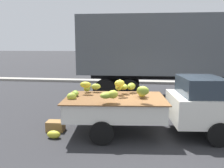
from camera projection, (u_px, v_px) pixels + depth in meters
ground at (158, 131)px, 6.90m from camera, size 220.00×220.00×0.00m
curb_strip at (149, 82)px, 15.75m from camera, size 80.00×0.80×0.16m
pickup_truck at (184, 105)px, 6.53m from camera, size 5.27×2.26×1.70m
semi_trailer at (204, 47)px, 10.73m from camera, size 12.09×3.07×3.95m
fallen_banana_bunch_near_tailgate at (54, 134)px, 6.33m from camera, size 0.41×0.26×0.22m
produce_crate at (56, 126)px, 6.88m from camera, size 0.54×0.39×0.31m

